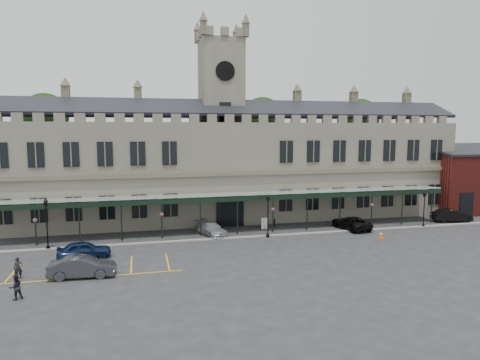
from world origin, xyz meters
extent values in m
plane|color=#27272A|center=(0.00, 0.00, 0.00)|extent=(140.00, 140.00, 0.00)
cube|color=#5E5B4F|center=(0.00, 16.00, 6.00)|extent=(60.00, 10.00, 12.00)
cube|color=brown|center=(0.00, 10.82, 6.20)|extent=(60.00, 0.35, 0.50)
cube|color=black|center=(0.00, 13.50, 13.80)|extent=(60.00, 4.77, 2.20)
cube|color=black|center=(0.00, 18.50, 13.80)|extent=(60.00, 4.77, 2.20)
cube|color=black|center=(0.00, 10.90, 1.90)|extent=(3.20, 0.18, 3.80)
cube|color=#5E5B4F|center=(0.00, 16.00, 11.00)|extent=(5.00, 5.00, 22.00)
cylinder|color=silver|center=(0.00, 13.44, 18.00)|extent=(2.20, 0.12, 2.20)
cylinder|color=black|center=(0.00, 13.37, 18.00)|extent=(2.30, 0.04, 2.30)
cube|color=black|center=(0.00, 13.44, 13.00)|extent=(1.40, 0.12, 2.80)
cube|color=#8C9E93|center=(0.00, 9.00, 4.10)|extent=(50.00, 4.00, 0.40)
cube|color=black|center=(0.00, 7.00, 3.85)|extent=(50.00, 0.18, 0.50)
cube|color=maroon|center=(34.00, 13.00, 4.00)|extent=(12.00, 8.00, 8.00)
cube|color=black|center=(34.00, 13.00, 8.50)|extent=(12.40, 8.36, 1.47)
cube|color=gray|center=(0.00, 5.50, 0.06)|extent=(60.00, 0.40, 0.12)
cylinder|color=#332314|center=(-22.00, 25.00, 6.00)|extent=(0.70, 0.70, 12.00)
sphere|color=black|center=(-22.00, 25.00, 13.00)|extent=(6.00, 6.00, 6.00)
cylinder|color=#332314|center=(8.00, 25.00, 6.00)|extent=(0.70, 0.70, 12.00)
sphere|color=black|center=(8.00, 25.00, 13.00)|extent=(6.00, 6.00, 6.00)
cylinder|color=#332314|center=(24.00, 25.00, 6.00)|extent=(0.70, 0.70, 12.00)
sphere|color=black|center=(24.00, 25.00, 13.00)|extent=(6.00, 6.00, 6.00)
cylinder|color=black|center=(-18.64, 5.53, 0.16)|extent=(0.38, 0.38, 0.32)
cylinder|color=black|center=(-18.64, 5.53, 2.10)|extent=(0.13, 0.13, 4.21)
cube|color=black|center=(-18.64, 5.53, 4.37)|extent=(0.29, 0.29, 0.42)
cone|color=black|center=(-18.64, 5.53, 4.73)|extent=(0.46, 0.46, 0.32)
cylinder|color=black|center=(2.76, 5.08, 0.15)|extent=(0.36, 0.36, 0.30)
cylinder|color=black|center=(2.76, 5.08, 1.98)|extent=(0.12, 0.12, 3.95)
cube|color=black|center=(2.76, 5.08, 4.10)|extent=(0.28, 0.28, 0.40)
cone|color=black|center=(2.76, 5.08, 4.45)|extent=(0.43, 0.43, 0.30)
cylinder|color=black|center=(21.67, 5.46, 0.13)|extent=(0.32, 0.32, 0.27)
cylinder|color=black|center=(21.67, 5.46, 1.80)|extent=(0.11, 0.11, 3.60)
cube|color=black|center=(21.67, 5.46, 3.73)|extent=(0.25, 0.25, 0.36)
cone|color=black|center=(21.67, 5.46, 4.05)|extent=(0.40, 0.40, 0.27)
cube|color=#E45707|center=(14.03, 1.93, 0.02)|extent=(0.41, 0.41, 0.04)
cone|color=#E45707|center=(14.03, 1.93, 0.37)|extent=(0.47, 0.47, 0.75)
cylinder|color=silver|center=(14.03, 1.93, 0.48)|extent=(0.31, 0.31, 0.11)
cylinder|color=black|center=(3.52, 8.77, 0.27)|extent=(0.06, 0.06, 0.53)
cube|color=silver|center=(3.52, 8.77, 0.64)|extent=(0.75, 0.07, 1.28)
cylinder|color=black|center=(-1.35, 9.55, 0.45)|extent=(0.16, 0.16, 0.89)
cylinder|color=black|center=(4.98, 9.64, 0.46)|extent=(0.16, 0.16, 0.92)
imported|color=#0D1B3C|center=(-15.00, 1.79, 0.77)|extent=(4.70, 2.40, 1.53)
imported|color=#2F3236|center=(-14.57, -3.22, 0.81)|extent=(5.00, 1.96, 1.62)
imported|color=#A5A8AD|center=(-2.83, 7.47, 0.67)|extent=(3.37, 4.95, 1.33)
imported|color=black|center=(13.00, 6.43, 0.72)|extent=(3.22, 5.51, 1.44)
imported|color=black|center=(26.84, 7.14, 0.77)|extent=(4.91, 2.40, 1.55)
imported|color=black|center=(-19.20, -2.54, 0.84)|extent=(0.69, 0.54, 1.67)
imported|color=black|center=(-18.30, -6.77, 0.84)|extent=(1.02, 0.95, 1.68)
camera|label=1|loc=(-10.25, -36.64, 11.18)|focal=32.00mm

